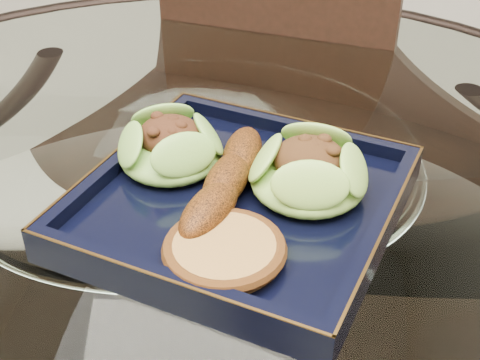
# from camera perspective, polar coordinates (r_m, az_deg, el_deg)

# --- Properties ---
(dining_table) EXTENTS (1.13, 1.13, 0.77)m
(dining_table) POSITION_cam_1_polar(r_m,az_deg,el_deg) (0.76, -3.36, -10.86)
(dining_table) COLOR white
(dining_table) RESTS_ON ground
(dining_chair) EXTENTS (0.42, 0.42, 0.86)m
(dining_chair) POSITION_cam_1_polar(r_m,az_deg,el_deg) (1.06, 0.81, -3.54)
(dining_chair) COLOR black
(dining_chair) RESTS_ON ground
(navy_plate) EXTENTS (0.33, 0.33, 0.02)m
(navy_plate) POSITION_cam_1_polar(r_m,az_deg,el_deg) (0.61, 0.00, -2.30)
(navy_plate) COLOR black
(navy_plate) RESTS_ON dining_table
(lettuce_wrap_left) EXTENTS (0.11, 0.11, 0.04)m
(lettuce_wrap_left) POSITION_cam_1_polar(r_m,az_deg,el_deg) (0.65, -5.95, 2.60)
(lettuce_wrap_left) COLOR #4C8B28
(lettuce_wrap_left) RESTS_ON navy_plate
(lettuce_wrap_right) EXTENTS (0.14, 0.14, 0.04)m
(lettuce_wrap_right) POSITION_cam_1_polar(r_m,az_deg,el_deg) (0.61, 5.85, 0.42)
(lettuce_wrap_right) COLOR #68A22F
(lettuce_wrap_right) RESTS_ON navy_plate
(roasted_plantain) EXTENTS (0.05, 0.17, 0.03)m
(roasted_plantain) POSITION_cam_1_polar(r_m,az_deg,el_deg) (0.60, -1.13, 0.01)
(roasted_plantain) COLOR #6B300B
(roasted_plantain) RESTS_ON navy_plate
(crumb_patty) EXTENTS (0.11, 0.11, 0.02)m
(crumb_patty) POSITION_cam_1_polar(r_m,az_deg,el_deg) (0.54, -1.34, -6.12)
(crumb_patty) COLOR #BE7F3F
(crumb_patty) RESTS_ON navy_plate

